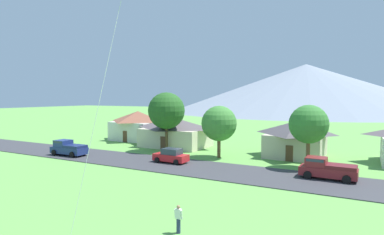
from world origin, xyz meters
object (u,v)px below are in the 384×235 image
(house_rightmost, at_px, (138,125))
(pickup_truck_navy_east_side, at_px, (68,148))
(pickup_truck_maroon_west_side, at_px, (327,169))
(parked_car_red_mid_west, at_px, (171,156))
(tree_near_left, at_px, (309,124))
(house_leftmost, at_px, (296,138))
(tree_right_of_center, at_px, (166,111))
(house_left_center, at_px, (176,132))
(watcher_person, at_px, (178,218))
(tree_center, at_px, (219,124))

(house_rightmost, height_order, pickup_truck_navy_east_side, house_rightmost)
(pickup_truck_maroon_west_side, bearing_deg, parked_car_red_mid_west, -177.65)
(tree_near_left, relative_size, parked_car_red_mid_west, 1.67)
(house_leftmost, xyz_separation_m, parked_car_red_mid_west, (-12.28, -11.68, -1.58))
(house_leftmost, distance_m, tree_right_of_center, 18.35)
(house_leftmost, distance_m, house_left_center, 18.45)
(house_leftmost, distance_m, watcher_person, 28.43)
(tree_right_of_center, distance_m, pickup_truck_navy_east_side, 14.32)
(tree_near_left, bearing_deg, parked_car_red_mid_west, -161.65)
(house_left_center, distance_m, parked_car_red_mid_west, 12.84)
(pickup_truck_navy_east_side, xyz_separation_m, watcher_person, (25.79, -14.11, -0.18))
(pickup_truck_navy_east_side, relative_size, watcher_person, 3.12)
(house_left_center, height_order, tree_center, tree_center)
(house_leftmost, bearing_deg, watcher_person, -92.49)
(house_left_center, xyz_separation_m, pickup_truck_navy_east_side, (-8.58, -13.74, -1.28))
(tree_center, xyz_separation_m, pickup_truck_maroon_west_side, (13.62, -5.19, -3.41))
(house_left_center, distance_m, tree_center, 11.35)
(house_left_center, relative_size, pickup_truck_navy_east_side, 2.04)
(tree_near_left, height_order, parked_car_red_mid_west, tree_near_left)
(house_leftmost, height_order, pickup_truck_navy_east_side, house_leftmost)
(watcher_person, bearing_deg, house_leftmost, 87.51)
(tree_right_of_center, relative_size, watcher_person, 5.13)
(tree_center, relative_size, parked_car_red_mid_west, 1.60)
(house_left_center, relative_size, watcher_person, 6.35)
(tree_center, bearing_deg, house_rightmost, 156.45)
(house_leftmost, relative_size, pickup_truck_navy_east_side, 1.64)
(house_leftmost, xyz_separation_m, tree_right_of_center, (-17.36, -4.86, 3.45))
(tree_near_left, distance_m, tree_right_of_center, 20.08)
(tree_near_left, height_order, tree_center, tree_near_left)
(watcher_person, bearing_deg, house_rightmost, 131.22)
(tree_center, bearing_deg, house_leftmost, 33.82)
(tree_near_left, xyz_separation_m, pickup_truck_navy_east_side, (-29.62, -7.51, -3.85))
(house_leftmost, relative_size, tree_center, 1.26)
(house_rightmost, bearing_deg, pickup_truck_navy_east_side, -84.50)
(tree_center, bearing_deg, parked_car_red_mid_west, -121.80)
(pickup_truck_navy_east_side, distance_m, watcher_person, 29.40)
(tree_near_left, height_order, tree_right_of_center, tree_right_of_center)
(house_left_center, height_order, pickup_truck_maroon_west_side, house_left_center)
(house_left_center, xyz_separation_m, parked_car_red_mid_west, (6.16, -11.17, -1.48))
(house_rightmost, relative_size, tree_right_of_center, 1.00)
(tree_center, bearing_deg, pickup_truck_navy_east_side, -155.27)
(pickup_truck_navy_east_side, bearing_deg, house_left_center, 58.03)
(tree_near_left, relative_size, tree_center, 1.04)
(tree_right_of_center, height_order, pickup_truck_maroon_west_side, tree_right_of_center)
(tree_near_left, xyz_separation_m, parked_car_red_mid_west, (-14.89, -4.94, -4.04))
(tree_right_of_center, bearing_deg, parked_car_red_mid_west, -53.34)
(tree_near_left, relative_size, pickup_truck_maroon_west_side, 1.35)
(tree_center, height_order, pickup_truck_navy_east_side, tree_center)
(house_left_center, bearing_deg, watcher_person, -58.29)
(house_rightmost, bearing_deg, tree_right_of_center, -34.63)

